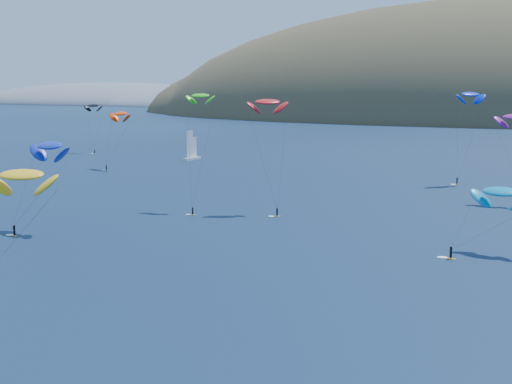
{
  "coord_description": "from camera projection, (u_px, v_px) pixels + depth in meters",
  "views": [
    {
      "loc": [
        57.26,
        -32.89,
        28.09
      ],
      "look_at": [
        10.19,
        80.0,
        9.0
      ],
      "focal_mm": 50.0,
      "sensor_mm": 36.0,
      "label": 1
    }
  ],
  "objects": [
    {
      "name": "kitesurfer_3",
      "position": [
        200.0,
        96.0,
        155.99
      ],
      "size": [
        6.63,
        10.9,
        26.71
      ],
      "rotation": [
        0.0,
        0.0,
        0.13
      ],
      "color": "gold",
      "rests_on": "ground"
    },
    {
      "name": "kitesurfer_4",
      "position": [
        470.0,
        94.0,
        194.23
      ],
      "size": [
        9.34,
        9.23,
        27.03
      ],
      "rotation": [
        0.0,
        0.0,
        0.77
      ],
      "color": "gold",
      "rests_on": "ground"
    },
    {
      "name": "kitesurfer_9",
      "position": [
        267.0,
        102.0,
        152.74
      ],
      "size": [
        9.91,
        10.12,
        26.01
      ],
      "rotation": [
        0.0,
        0.0,
        0.5
      ],
      "color": "gold",
      "rests_on": "ground"
    },
    {
      "name": "sailboat",
      "position": [
        192.0,
        157.0,
        256.23
      ],
      "size": [
        9.89,
        8.48,
        12.02
      ],
      "rotation": [
        0.0,
        0.0,
        -0.17
      ],
      "color": "silver",
      "rests_on": "ground"
    },
    {
      "name": "headland",
      "position": [
        129.0,
        106.0,
        909.94
      ],
      "size": [
        460.0,
        250.0,
        60.0
      ],
      "color": "slate",
      "rests_on": "ground"
    },
    {
      "name": "kitesurfer_2",
      "position": [
        21.0,
        175.0,
        87.34
      ],
      "size": [
        10.24,
        10.27,
        19.09
      ],
      "rotation": [
        0.0,
        0.0,
        0.39
      ],
      "color": "gold",
      "rests_on": "ground"
    },
    {
      "name": "kitesurfer_1",
      "position": [
        120.0,
        114.0,
        229.14
      ],
      "size": [
        9.7,
        11.52,
        20.2
      ],
      "rotation": [
        0.0,
        0.0,
        -0.3
      ],
      "color": "gold",
      "rests_on": "ground"
    },
    {
      "name": "kitesurfer_5",
      "position": [
        501.0,
        192.0,
        116.74
      ],
      "size": [
        12.68,
        11.81,
        12.82
      ],
      "rotation": [
        0.0,
        0.0,
        -0.27
      ],
      "color": "gold",
      "rests_on": "ground"
    },
    {
      "name": "kitesurfer_12",
      "position": [
        93.0,
        106.0,
        281.08
      ],
      "size": [
        8.05,
        7.3,
        20.7
      ],
      "rotation": [
        0.0,
        0.0,
        0.07
      ],
      "color": "gold",
      "rests_on": "ground"
    },
    {
      "name": "kitesurfer_10",
      "position": [
        50.0,
        146.0,
        133.95
      ],
      "size": [
        10.99,
        11.81,
        18.91
      ],
      "rotation": [
        0.0,
        0.0,
        -0.26
      ],
      "color": "gold",
      "rests_on": "ground"
    }
  ]
}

